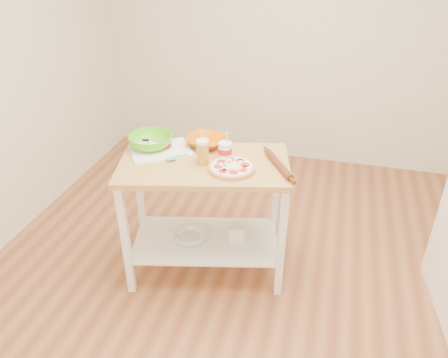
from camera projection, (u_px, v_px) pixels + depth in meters
room_shell at (249, 117)px, 2.38m from camera, size 4.04×4.54×2.74m
prep_island at (205, 195)px, 3.01m from camera, size 1.23×0.86×0.90m
pizza at (232, 167)px, 2.79m from camera, size 0.30×0.30×0.05m
cutting_board at (160, 150)px, 3.02m from camera, size 0.50×0.47×0.04m
spatula at (177, 157)px, 2.92m from camera, size 0.12×0.13×0.01m
knife at (149, 141)px, 3.13m from camera, size 0.27×0.04×0.01m
orange_bowl at (206, 141)px, 3.09m from camera, size 0.30×0.30×0.07m
green_bowl at (151, 141)px, 3.05m from camera, size 0.32×0.32×0.10m
beer_pint at (203, 152)px, 2.83m from camera, size 0.08×0.08×0.17m
yogurt_tub at (225, 150)px, 2.91m from camera, size 0.09×0.09×0.20m
rolling_pin at (279, 164)px, 2.81m from camera, size 0.23×0.34×0.04m
shelf_glass_bowl at (191, 236)px, 3.17m from camera, size 0.32×0.32×0.07m
shelf_bin at (237, 232)px, 3.19m from camera, size 0.14×0.14×0.11m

